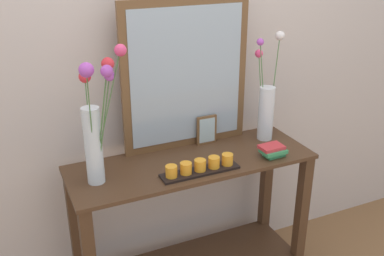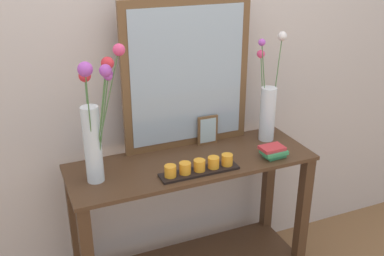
{
  "view_description": "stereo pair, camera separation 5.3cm",
  "coord_description": "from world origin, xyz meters",
  "px_view_note": "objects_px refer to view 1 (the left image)",
  "views": [
    {
      "loc": [
        -0.84,
        -1.84,
        1.9
      ],
      "look_at": [
        0.0,
        0.0,
        1.03
      ],
      "focal_mm": 42.05,
      "sensor_mm": 36.0,
      "label": 1
    },
    {
      "loc": [
        -0.79,
        -1.86,
        1.9
      ],
      "look_at": [
        0.0,
        0.0,
        1.03
      ],
      "focal_mm": 42.05,
      "sensor_mm": 36.0,
      "label": 2
    }
  ],
  "objects_px": {
    "vase_right": "(266,106)",
    "candle_tray": "(200,167)",
    "console_table": "(192,218)",
    "tall_vase_left": "(95,125)",
    "mirror_leaning": "(186,76)",
    "picture_frame_small": "(207,130)",
    "book_stack": "(273,151)"
  },
  "relations": [
    {
      "from": "vase_right",
      "to": "candle_tray",
      "type": "height_order",
      "value": "vase_right"
    },
    {
      "from": "console_table",
      "to": "tall_vase_left",
      "type": "relative_size",
      "value": 1.91
    },
    {
      "from": "console_table",
      "to": "mirror_leaning",
      "type": "relative_size",
      "value": 1.61
    },
    {
      "from": "picture_frame_small",
      "to": "mirror_leaning",
      "type": "bearing_deg",
      "value": 162.53
    },
    {
      "from": "console_table",
      "to": "tall_vase_left",
      "type": "distance_m",
      "value": 0.79
    },
    {
      "from": "console_table",
      "to": "vase_right",
      "type": "bearing_deg",
      "value": 10.01
    },
    {
      "from": "mirror_leaning",
      "to": "console_table",
      "type": "bearing_deg",
      "value": -105.63
    },
    {
      "from": "vase_right",
      "to": "picture_frame_small",
      "type": "distance_m",
      "value": 0.35
    },
    {
      "from": "console_table",
      "to": "vase_right",
      "type": "height_order",
      "value": "vase_right"
    },
    {
      "from": "console_table",
      "to": "picture_frame_small",
      "type": "relative_size",
      "value": 7.77
    },
    {
      "from": "book_stack",
      "to": "candle_tray",
      "type": "bearing_deg",
      "value": -179.74
    },
    {
      "from": "tall_vase_left",
      "to": "candle_tray",
      "type": "height_order",
      "value": "tall_vase_left"
    },
    {
      "from": "book_stack",
      "to": "mirror_leaning",
      "type": "bearing_deg",
      "value": 137.94
    },
    {
      "from": "candle_tray",
      "to": "vase_right",
      "type": "bearing_deg",
      "value": 23.24
    },
    {
      "from": "mirror_leaning",
      "to": "book_stack",
      "type": "bearing_deg",
      "value": -42.06
    },
    {
      "from": "console_table",
      "to": "picture_frame_small",
      "type": "xyz_separation_m",
      "value": [
        0.16,
        0.15,
        0.43
      ]
    },
    {
      "from": "console_table",
      "to": "book_stack",
      "type": "xyz_separation_m",
      "value": [
        0.4,
        -0.13,
        0.38
      ]
    },
    {
      "from": "mirror_leaning",
      "to": "tall_vase_left",
      "type": "distance_m",
      "value": 0.57
    },
    {
      "from": "mirror_leaning",
      "to": "candle_tray",
      "type": "bearing_deg",
      "value": -102.23
    },
    {
      "from": "console_table",
      "to": "tall_vase_left",
      "type": "bearing_deg",
      "value": -177.74
    },
    {
      "from": "console_table",
      "to": "candle_tray",
      "type": "bearing_deg",
      "value": -97.26
    },
    {
      "from": "tall_vase_left",
      "to": "mirror_leaning",
      "type": "bearing_deg",
      "value": 21.17
    },
    {
      "from": "tall_vase_left",
      "to": "picture_frame_small",
      "type": "xyz_separation_m",
      "value": [
        0.63,
        0.17,
        -0.21
      ]
    },
    {
      "from": "mirror_leaning",
      "to": "vase_right",
      "type": "height_order",
      "value": "mirror_leaning"
    },
    {
      "from": "console_table",
      "to": "mirror_leaning",
      "type": "distance_m",
      "value": 0.76
    },
    {
      "from": "candle_tray",
      "to": "book_stack",
      "type": "xyz_separation_m",
      "value": [
        0.41,
        0.0,
        0.0
      ]
    },
    {
      "from": "candle_tray",
      "to": "picture_frame_small",
      "type": "xyz_separation_m",
      "value": [
        0.17,
        0.28,
        0.05
      ]
    },
    {
      "from": "vase_right",
      "to": "candle_tray",
      "type": "distance_m",
      "value": 0.57
    },
    {
      "from": "mirror_leaning",
      "to": "picture_frame_small",
      "type": "distance_m",
      "value": 0.33
    },
    {
      "from": "console_table",
      "to": "tall_vase_left",
      "type": "xyz_separation_m",
      "value": [
        -0.47,
        -0.02,
        0.63
      ]
    },
    {
      "from": "tall_vase_left",
      "to": "vase_right",
      "type": "relative_size",
      "value": 1.12
    },
    {
      "from": "candle_tray",
      "to": "book_stack",
      "type": "relative_size",
      "value": 3.02
    }
  ]
}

